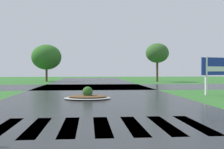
% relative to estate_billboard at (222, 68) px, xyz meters
% --- Properties ---
extents(asphalt_roadway, '(10.04, 80.00, 0.01)m').
position_rel_estate_billboard_xyz_m(asphalt_roadway, '(-8.14, -2.88, -1.68)').
color(asphalt_roadway, '#232628').
rests_on(asphalt_roadway, ground).
extents(asphalt_cross_road, '(90.00, 9.03, 0.01)m').
position_rel_estate_billboard_xyz_m(asphalt_cross_road, '(-8.14, 8.78, -1.68)').
color(asphalt_cross_road, '#232628').
rests_on(asphalt_cross_road, ground).
extents(crosswalk_stripes, '(5.85, 2.90, 0.01)m').
position_rel_estate_billboard_xyz_m(crosswalk_stripes, '(-8.14, -9.31, -1.68)').
color(crosswalk_stripes, white).
rests_on(crosswalk_stripes, ground).
extents(estate_billboard, '(3.04, 0.92, 2.42)m').
position_rel_estate_billboard_xyz_m(estate_billboard, '(0.00, 0.00, 0.00)').
color(estate_billboard, white).
rests_on(estate_billboard, ground).
extents(median_island, '(2.54, 1.99, 0.68)m').
position_rel_estate_billboard_xyz_m(median_island, '(-8.58, -2.03, -1.55)').
color(median_island, '#9E9B93').
rests_on(median_island, ground).
extents(background_treeline, '(49.01, 6.40, 5.36)m').
position_rel_estate_billboard_xyz_m(background_treeline, '(-13.45, 19.71, 1.86)').
color(background_treeline, '#4C3823').
rests_on(background_treeline, ground).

